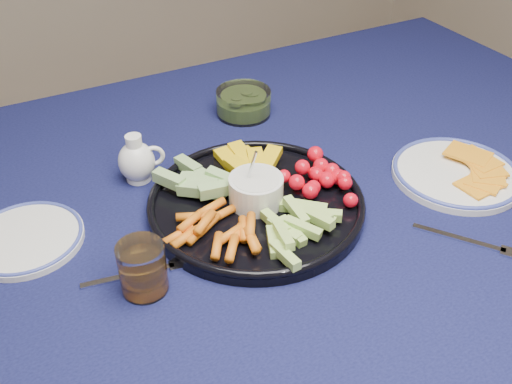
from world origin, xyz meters
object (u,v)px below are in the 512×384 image
dining_table (265,221)px  cheese_plate (456,172)px  creamer_pitcher (137,161)px  pickle_bowl (244,104)px  side_plate_extra (26,238)px  crudite_platter (254,200)px  juice_tumbler (143,271)px

dining_table → cheese_plate: bearing=-24.2°
creamer_pitcher → pickle_bowl: size_ratio=0.78×
creamer_pitcher → side_plate_extra: size_ratio=0.51×
creamer_pitcher → crudite_platter: bearing=-50.9°
crudite_platter → side_plate_extra: size_ratio=2.03×
dining_table → cheese_plate: 0.37m
creamer_pitcher → juice_tumbler: (-0.08, -0.27, -0.00)m
creamer_pitcher → side_plate_extra: (-0.22, -0.08, -0.03)m
pickle_bowl → cheese_plate: size_ratio=0.51×
pickle_bowl → cheese_plate: bearing=-59.0°
creamer_pitcher → juice_tumbler: 0.28m
juice_tumbler → side_plate_extra: 0.23m
cheese_plate → side_plate_extra: bearing=165.9°
creamer_pitcher → side_plate_extra: bearing=-159.1°
side_plate_extra → dining_table: bearing=-5.6°
side_plate_extra → creamer_pitcher: bearing=20.9°
creamer_pitcher → cheese_plate: 0.58m
creamer_pitcher → juice_tumbler: creamer_pitcher is taller
juice_tumbler → creamer_pitcher: bearing=73.3°
cheese_plate → juice_tumbler: size_ratio=2.88×
dining_table → side_plate_extra: size_ratio=9.15×
dining_table → creamer_pitcher: (-0.20, 0.12, 0.13)m
pickle_bowl → creamer_pitcher: bearing=-155.2°
dining_table → juice_tumbler: size_ratio=20.67×
creamer_pitcher → juice_tumbler: bearing=-106.7°
side_plate_extra → juice_tumbler: bearing=-53.8°
creamer_pitcher → cheese_plate: size_ratio=0.40×
creamer_pitcher → side_plate_extra: creamer_pitcher is taller
crudite_platter → cheese_plate: crudite_platter is taller
pickle_bowl → juice_tumbler: 0.54m
dining_table → pickle_bowl: 0.29m
side_plate_extra → cheese_plate: bearing=-14.1°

